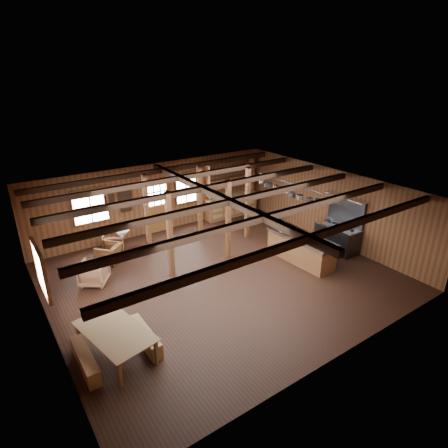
{
  "coord_description": "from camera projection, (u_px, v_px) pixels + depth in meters",
  "views": [
    {
      "loc": [
        -5.78,
        -8.61,
        6.15
      ],
      "look_at": [
        0.82,
        0.99,
        1.3
      ],
      "focal_mm": 30.0,
      "sensor_mm": 36.0,
      "label": 1
    }
  ],
  "objects": [
    {
      "name": "timber_posts",
      "position": [
        200.0,
        213.0,
        13.25
      ],
      "size": [
        3.95,
        2.35,
        2.8
      ],
      "color": "#4C2C15",
      "rests_on": "floor"
    },
    {
      "name": "armchair_c",
      "position": [
        94.0,
        273.0,
        11.45
      ],
      "size": [
        1.09,
        1.1,
        0.73
      ],
      "primitive_type": "imported",
      "rotation": [
        0.0,
        0.0,
        2.52
      ],
      "color": "#916142",
      "rests_on": "floor"
    },
    {
      "name": "back_door",
      "position": [
        158.0,
        211.0,
        14.99
      ],
      "size": [
        1.02,
        0.08,
        2.15
      ],
      "color": "brown",
      "rests_on": "floor"
    },
    {
      "name": "bench_aisle",
      "position": [
        145.0,
        337.0,
        8.97
      ],
      "size": [
        0.27,
        1.45,
        0.4
      ],
      "primitive_type": "cube",
      "color": "#9B7846",
      "rests_on": "floor"
    },
    {
      "name": "armchair_b",
      "position": [
        113.0,
        243.0,
        13.52
      ],
      "size": [
        0.93,
        0.94,
        0.66
      ],
      "primitive_type": "imported",
      "rotation": [
        0.0,
        0.0,
        2.75
      ],
      "color": "#5A2C1B",
      "rests_on": "floor"
    },
    {
      "name": "bowl",
      "position": [
        299.0,
        234.0,
        12.62
      ],
      "size": [
        0.29,
        0.29,
        0.06
      ],
      "primitive_type": "imported",
      "rotation": [
        0.0,
        0.0,
        0.29
      ],
      "color": "silver",
      "rests_on": "kitchen_island"
    },
    {
      "name": "room",
      "position": [
        220.0,
        237.0,
        11.4
      ],
      "size": [
        10.04,
        9.04,
        2.84
      ],
      "color": "black",
      "rests_on": "ground"
    },
    {
      "name": "armchair_a",
      "position": [
        109.0,
        253.0,
        12.73
      ],
      "size": [
        1.02,
        1.02,
        0.67
      ],
      "primitive_type": "imported",
      "rotation": [
        0.0,
        0.0,
        3.85
      ],
      "color": "brown",
      "rests_on": "floor"
    },
    {
      "name": "pot_rack",
      "position": [
        286.0,
        190.0,
        12.94
      ],
      "size": [
        0.44,
        3.0,
        0.44
      ],
      "color": "#323234",
      "rests_on": "ceiling"
    },
    {
      "name": "window_left",
      "position": [
        40.0,
        270.0,
        9.11
      ],
      "size": [
        0.14,
        1.24,
        1.32
      ],
      "color": "white",
      "rests_on": "wall_back"
    },
    {
      "name": "kitchen_island",
      "position": [
        301.0,
        248.0,
        12.77
      ],
      "size": [
        1.01,
        2.54,
        1.2
      ],
      "rotation": [
        0.0,
        0.0,
        0.05
      ],
      "color": "brown",
      "rests_on": "floor"
    },
    {
      "name": "notice_boards",
      "position": [
        120.0,
        200.0,
        13.91
      ],
      "size": [
        1.08,
        0.03,
        0.9
      ],
      "color": "beige",
      "rests_on": "wall_back"
    },
    {
      "name": "dining_table",
      "position": [
        118.0,
        342.0,
        8.57
      ],
      "size": [
        1.49,
        2.18,
        0.7
      ],
      "primitive_type": "imported",
      "rotation": [
        0.0,
        0.0,
        1.78
      ],
      "color": "olive",
      "rests_on": "floor"
    },
    {
      "name": "back_counter",
      "position": [
        231.0,
        203.0,
        16.68
      ],
      "size": [
        2.55,
        0.6,
        2.45
      ],
      "color": "brown",
      "rests_on": "floor"
    },
    {
      "name": "ceiling_joists",
      "position": [
        217.0,
        196.0,
        11.04
      ],
      "size": [
        9.8,
        8.82,
        0.18
      ],
      "color": "black",
      "rests_on": "ceiling"
    },
    {
      "name": "bench_wall",
      "position": [
        85.0,
        361.0,
        8.23
      ],
      "size": [
        0.27,
        1.46,
        0.4
      ],
      "primitive_type": "cube",
      "color": "#9B7846",
      "rests_on": "floor"
    },
    {
      "name": "counter_pot",
      "position": [
        282.0,
        224.0,
        13.35
      ],
      "size": [
        0.28,
        0.28,
        0.17
      ],
      "primitive_type": "cylinder",
      "color": "silver",
      "rests_on": "kitchen_island"
    },
    {
      "name": "window_back_right",
      "position": [
        186.0,
        188.0,
        15.4
      ],
      "size": [
        1.02,
        0.06,
        1.32
      ],
      "color": "white",
      "rests_on": "wall_back"
    },
    {
      "name": "pendant_lamps",
      "position": [
        135.0,
        216.0,
        10.66
      ],
      "size": [
        1.86,
        2.36,
        0.66
      ],
      "color": "#323234",
      "rests_on": "ceiling"
    },
    {
      "name": "commercial_range",
      "position": [
        339.0,
        233.0,
        13.53
      ],
      "size": [
        0.84,
        1.63,
        2.01
      ],
      "color": "#323234",
      "rests_on": "floor"
    },
    {
      "name": "window_back_left",
      "position": [
        90.0,
        206.0,
        13.36
      ],
      "size": [
        1.32,
        0.06,
        1.32
      ],
      "color": "white",
      "rests_on": "wall_back"
    },
    {
      "name": "step_stool",
      "position": [
        292.0,
        249.0,
        13.36
      ],
      "size": [
        0.45,
        0.36,
        0.35
      ],
      "primitive_type": "cube",
      "rotation": [
        0.0,
        0.0,
        0.24
      ],
      "color": "#9B7846",
      "rests_on": "floor"
    }
  ]
}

